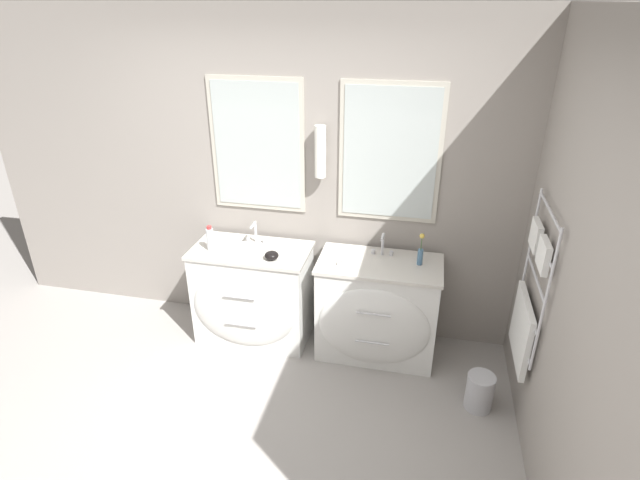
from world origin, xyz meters
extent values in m
plane|color=#9E9993|center=(0.00, 0.00, 0.00)|extent=(16.00, 16.00, 0.00)
cube|color=gray|center=(0.00, 1.76, 1.30)|extent=(5.30, 0.06, 2.60)
cube|color=#BCB7A8|center=(-0.22, 1.72, 1.58)|extent=(0.76, 0.02, 1.05)
cube|color=#B2BCBA|center=(-0.22, 1.71, 1.58)|extent=(0.69, 0.01, 0.98)
cube|color=#BCB7A8|center=(0.81, 1.72, 1.58)|extent=(0.76, 0.02, 1.05)
cube|color=#B2BCBA|center=(0.81, 1.71, 1.58)|extent=(0.69, 0.01, 0.98)
cylinder|color=white|center=(0.29, 1.66, 1.58)|extent=(0.09, 0.09, 0.40)
cube|color=silver|center=(0.29, 1.72, 1.58)|extent=(0.05, 0.02, 0.08)
cube|color=gray|center=(1.88, 0.78, 1.30)|extent=(0.06, 3.59, 2.60)
cylinder|color=silver|center=(1.82, 0.72, 1.04)|extent=(0.02, 0.02, 0.95)
cylinder|color=silver|center=(1.82, 1.34, 1.04)|extent=(0.02, 0.02, 0.95)
cylinder|color=silver|center=(1.82, 1.03, 1.49)|extent=(0.02, 0.62, 0.02)
cylinder|color=silver|center=(1.82, 1.03, 1.27)|extent=(0.02, 0.62, 0.02)
cylinder|color=silver|center=(1.82, 1.03, 1.04)|extent=(0.02, 0.62, 0.02)
cylinder|color=silver|center=(1.82, 1.03, 0.82)|extent=(0.02, 0.62, 0.02)
cylinder|color=silver|center=(1.82, 1.03, 0.60)|extent=(0.02, 0.62, 0.02)
cube|color=white|center=(1.80, 1.03, 0.64)|extent=(0.04, 0.52, 0.45)
cube|color=white|center=(1.80, 0.90, 1.27)|extent=(0.04, 0.21, 0.18)
cube|color=white|center=(1.80, 1.17, 1.27)|extent=(0.04, 0.21, 0.18)
cube|color=white|center=(-0.22, 1.43, 0.40)|extent=(0.91, 0.49, 0.79)
ellipsoid|color=white|center=(-0.22, 1.19, 0.40)|extent=(0.84, 0.11, 0.66)
cube|color=beige|center=(-0.22, 1.43, 0.81)|extent=(0.94, 0.51, 0.03)
ellipsoid|color=white|center=(-0.22, 1.41, 0.79)|extent=(0.40, 0.34, 0.07)
cylinder|color=silver|center=(-0.22, 1.12, 0.55)|extent=(0.25, 0.01, 0.01)
cylinder|color=silver|center=(-0.22, 1.12, 0.30)|extent=(0.25, 0.01, 0.01)
cube|color=white|center=(0.81, 1.43, 0.40)|extent=(0.91, 0.49, 0.79)
ellipsoid|color=white|center=(0.81, 1.19, 0.40)|extent=(0.84, 0.11, 0.66)
cube|color=beige|center=(0.81, 1.43, 0.81)|extent=(0.94, 0.51, 0.03)
ellipsoid|color=white|center=(0.81, 1.41, 0.79)|extent=(0.40, 0.34, 0.07)
cylinder|color=silver|center=(0.81, 1.12, 0.55)|extent=(0.25, 0.01, 0.01)
cylinder|color=silver|center=(0.81, 1.12, 0.30)|extent=(0.25, 0.01, 0.01)
cylinder|color=silver|center=(-0.22, 1.57, 0.91)|extent=(0.02, 0.02, 0.18)
cylinder|color=silver|center=(-0.22, 1.52, 0.99)|extent=(0.02, 0.10, 0.02)
cylinder|color=silver|center=(-0.29, 1.57, 0.84)|extent=(0.03, 0.03, 0.04)
cylinder|color=silver|center=(-0.15, 1.57, 0.84)|extent=(0.03, 0.03, 0.04)
cylinder|color=silver|center=(0.81, 1.57, 0.91)|extent=(0.02, 0.02, 0.18)
cylinder|color=silver|center=(0.81, 1.52, 0.99)|extent=(0.02, 0.10, 0.02)
cylinder|color=silver|center=(0.74, 1.57, 0.84)|extent=(0.03, 0.03, 0.04)
cylinder|color=silver|center=(0.88, 1.57, 0.84)|extent=(0.03, 0.03, 0.04)
cylinder|color=silver|center=(-0.52, 1.35, 0.91)|extent=(0.06, 0.06, 0.18)
cylinder|color=red|center=(-0.52, 1.35, 1.02)|extent=(0.04, 0.04, 0.02)
ellipsoid|color=black|center=(-0.01, 1.30, 0.85)|extent=(0.11, 0.11, 0.07)
cylinder|color=teal|center=(1.10, 1.47, 0.88)|extent=(0.04, 0.04, 0.12)
cylinder|color=#477238|center=(1.10, 1.47, 1.00)|extent=(0.01, 0.01, 0.11)
sphere|color=#E5BF47|center=(1.10, 1.47, 1.05)|extent=(0.04, 0.04, 0.04)
cube|color=white|center=(0.55, 1.34, 0.83)|extent=(0.09, 0.06, 0.02)
ellipsoid|color=#F2E5CC|center=(0.55, 1.34, 0.85)|extent=(0.06, 0.04, 0.02)
cylinder|color=#B7B7BC|center=(1.59, 0.95, 0.14)|extent=(0.19, 0.19, 0.27)
torus|color=#B7B7BC|center=(1.59, 0.95, 0.27)|extent=(0.19, 0.19, 0.01)
camera|label=1|loc=(1.09, -1.90, 2.61)|focal=28.00mm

